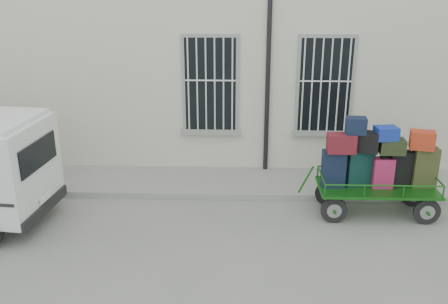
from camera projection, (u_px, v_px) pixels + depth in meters
ground at (223, 230)px, 9.75m from camera, size 80.00×80.00×0.00m
building at (230, 39)px, 13.91m from camera, size 24.00×5.15×6.00m
sidewalk at (226, 182)px, 11.79m from camera, size 24.00×1.70×0.15m
luggage_cart at (377, 167)px, 10.07m from camera, size 2.80×1.08×2.09m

